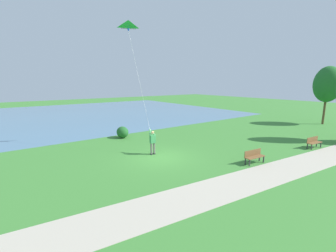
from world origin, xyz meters
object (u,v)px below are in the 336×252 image
(park_bench_near_walkway, at_px, (254,156))
(park_bench_far_walkway, at_px, (314,142))
(tree_behind_path, at_px, (328,84))
(flying_kite, at_px, (129,27))
(lakeside_shrub, at_px, (123,132))
(person_kite_flyer, at_px, (153,140))

(park_bench_near_walkway, xyz_separation_m, park_bench_far_walkway, (0.81, 6.95, 0.00))
(tree_behind_path, bearing_deg, park_bench_far_walkway, -73.15)
(flying_kite, height_order, park_bench_far_walkway, flying_kite)
(flying_kite, height_order, tree_behind_path, flying_kite)
(park_bench_near_walkway, bearing_deg, flying_kite, -154.80)
(tree_behind_path, relative_size, lakeside_shrub, 5.46)
(park_bench_far_walkway, relative_size, tree_behind_path, 0.22)
(lakeside_shrub, bearing_deg, park_bench_near_walkway, 18.53)
(flying_kite, relative_size, park_bench_near_walkway, 5.22)
(flying_kite, xyz_separation_m, tree_behind_path, (5.87, 23.59, -4.48))
(tree_behind_path, xyz_separation_m, lakeside_shrub, (-8.43, -23.25, -4.36))
(person_kite_flyer, distance_m, lakeside_shrub, 5.95)
(person_kite_flyer, xyz_separation_m, park_bench_near_walkway, (5.49, 4.26, -0.54))
(park_bench_near_walkway, relative_size, park_bench_far_walkway, 1.00)
(lakeside_shrub, bearing_deg, person_kite_flyer, -4.22)
(park_bench_far_walkway, bearing_deg, tree_behind_path, 106.85)
(tree_behind_path, bearing_deg, person_kite_flyer, -96.07)
(park_bench_near_walkway, bearing_deg, lakeside_shrub, -161.47)
(person_kite_flyer, height_order, tree_behind_path, tree_behind_path)
(lakeside_shrub, bearing_deg, flying_kite, -7.51)
(park_bench_far_walkway, xyz_separation_m, tree_behind_path, (-3.78, 12.48, 4.39))
(park_bench_near_walkway, relative_size, tree_behind_path, 0.22)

